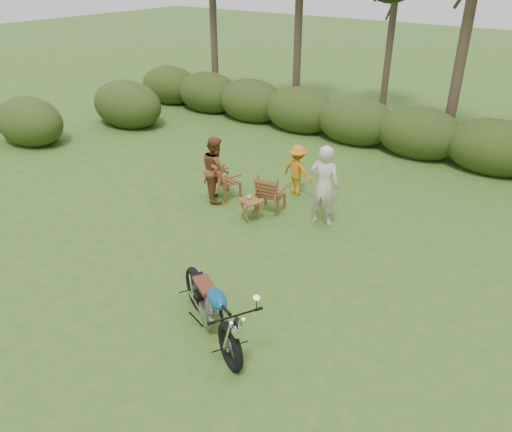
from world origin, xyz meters
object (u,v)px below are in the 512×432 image
Objects in this scene: lawn_chair_left at (227,197)px; side_table at (250,210)px; cup at (249,197)px; motorcycle at (212,331)px; adult_b at (217,199)px; lawn_chair_right at (271,210)px; child at (296,194)px; adult_a at (321,223)px.

side_table is at bearing 168.18° from lawn_chair_left.
motorcycle is at bearing -61.72° from cup.
adult_b is at bearing 79.24° from lawn_chair_left.
adult_b is (-1.23, 0.34, -0.53)m from cup.
side_table is (-0.10, -0.67, 0.24)m from lawn_chair_right.
side_table is 1.77m from child.
cup is at bearing 146.97° from motorcycle.
adult_a is (1.34, 0.79, -0.24)m from side_table.
child is (-1.25, 0.96, 0.00)m from adult_a.
side_table is 0.29m from cup.
motorcycle is 1.19× the size of adult_a.
child is at bearing -122.19° from lawn_chair_left.
cup is (-0.05, 0.04, 0.29)m from side_table.
side_table is at bearing -36.35° from cup.
side_table is at bearing 70.61° from lawn_chair_right.
motorcycle reaches higher than cup.
child is (-0.01, 1.08, 0.00)m from lawn_chair_right.
lawn_chair_right is 0.72m from side_table.
lawn_chair_left is (-2.89, 3.86, 0.00)m from motorcycle.
side_table is 1.57m from adult_a.
adult_a is (2.51, 0.19, 0.00)m from lawn_chair_left.
motorcycle reaches higher than lawn_chair_right.
motorcycle is 18.69× the size of cup.
lawn_chair_right is at bearing -125.56° from adult_b.
side_table reaches higher than lawn_chair_right.
cup is (-0.15, -0.63, 0.53)m from lawn_chair_right.
adult_b is at bearing 0.89° from lawn_chair_right.
adult_b is (-2.62, -0.41, 0.00)m from adult_a.
cup is at bearing 19.57° from adult_a.
lawn_chair_left is 1.33m from side_table.
child is (-1.64, 5.01, 0.00)m from motorcycle.
adult_a is 2.65m from adult_b.
adult_b is at bearing 0.06° from adult_a.
lawn_chair_left reaches higher than side_table.
adult_b is (-1.37, -0.29, 0.00)m from lawn_chair_right.
lawn_chair_right is at bearing 95.41° from child.
adult_b reaches higher than lawn_chair_left.
adult_a is at bearing -160.37° from lawn_chair_left.
motorcycle is at bearing 113.06° from child.
adult_a is 1.16× the size of adult_b.
side_table is (1.17, -0.60, 0.24)m from lawn_chair_left.
adult_a reaches higher than lawn_chair_left.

